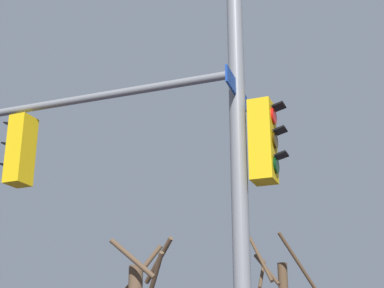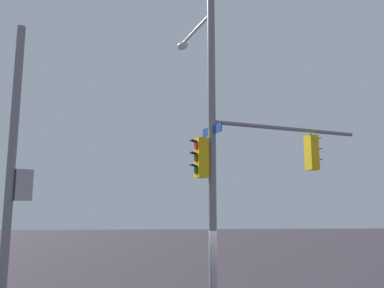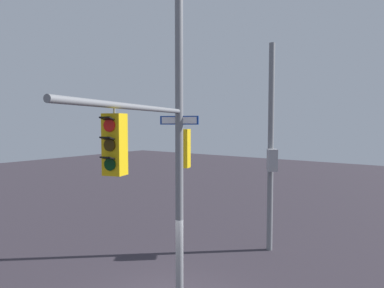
{
  "view_description": "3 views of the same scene",
  "coord_description": "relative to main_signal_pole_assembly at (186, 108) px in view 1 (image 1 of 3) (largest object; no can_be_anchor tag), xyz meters",
  "views": [
    {
      "loc": [
        4.67,
        -6.15,
        1.89
      ],
      "look_at": [
        -0.01,
        -0.54,
        4.49
      ],
      "focal_mm": 54.57,
      "sensor_mm": 36.0,
      "label": 1
    },
    {
      "loc": [
        1.71,
        10.31,
        3.21
      ],
      "look_at": [
        1.05,
        0.06,
        4.84
      ],
      "focal_mm": 35.53,
      "sensor_mm": 36.0,
      "label": 2
    },
    {
      "loc": [
        -6.92,
        -6.0,
        5.2
      ],
      "look_at": [
        1.05,
        -0.18,
        4.59
      ],
      "focal_mm": 31.99,
      "sensor_mm": 36.0,
      "label": 3
    }
  ],
  "objects": [
    {
      "name": "main_signal_pole_assembly",
      "position": [
        0.0,
        0.0,
        0.0
      ],
      "size": [
        5.96,
        3.05,
        9.29
      ],
      "rotation": [
        0.0,
        0.0,
        3.47
      ],
      "color": "slate",
      "rests_on": "ground"
    }
  ]
}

